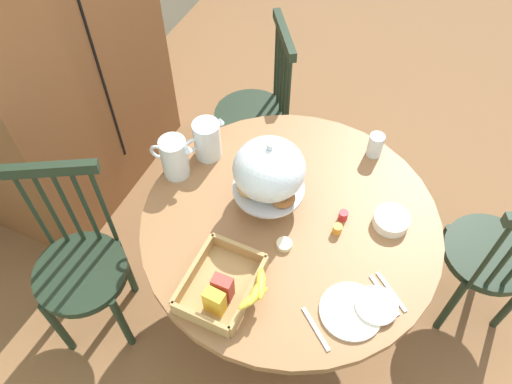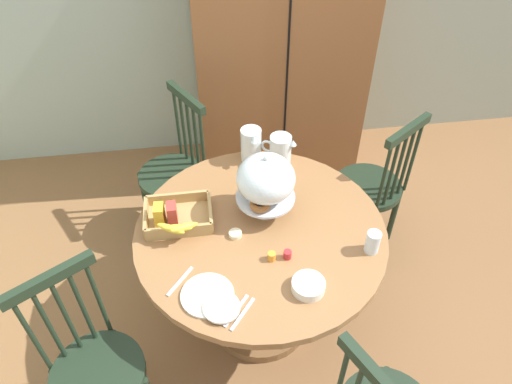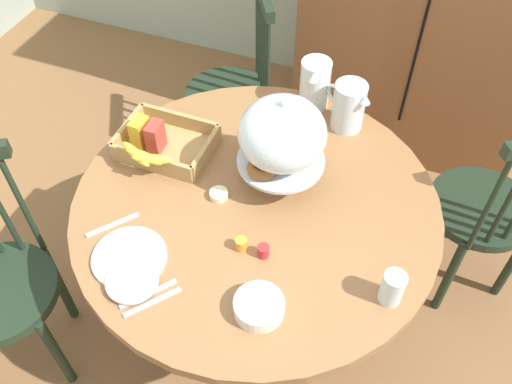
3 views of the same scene
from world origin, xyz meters
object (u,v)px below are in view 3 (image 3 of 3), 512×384
orange_juice_pitcher (348,108)px  drinking_glass (392,288)px  china_plate_large (129,257)px  cereal_bowl (259,307)px  china_plate_small (132,281)px  butter_dish (219,195)px  milk_pitcher (315,86)px  cereal_basket (160,144)px  windsor_chair_near_window (484,212)px  dining_table (256,242)px  pastry_stand_with_dome (282,137)px  windsor_chair_by_cabinet (233,95)px

orange_juice_pitcher → drinking_glass: orange_juice_pitcher is taller
china_plate_large → cereal_bowl: cereal_bowl is taller
china_plate_small → butter_dish: bearing=75.9°
milk_pitcher → cereal_basket: size_ratio=0.61×
windsor_chair_near_window → milk_pitcher: size_ratio=5.05×
orange_juice_pitcher → milk_pitcher: milk_pitcher is taller
dining_table → drinking_glass: drinking_glass is taller
cereal_basket → china_plate_large: size_ratio=1.44×
pastry_stand_with_dome → drinking_glass: pastry_stand_with_dome is taller
cereal_basket → windsor_chair_by_cabinet: bearing=92.5°
drinking_glass → butter_dish: drinking_glass is taller
butter_dish → milk_pitcher: bearing=75.1°
windsor_chair_near_window → orange_juice_pitcher: size_ratio=5.40×
dining_table → windsor_chair_by_cabinet: bearing=117.9°
windsor_chair_near_window → windsor_chair_by_cabinet: same height
windsor_chair_by_cabinet → china_plate_small: windsor_chair_by_cabinet is taller
dining_table → windsor_chair_by_cabinet: windsor_chair_by_cabinet is taller
dining_table → china_plate_large: china_plate_large is taller
china_plate_large → windsor_chair_by_cabinet: bearing=97.5°
windsor_chair_by_cabinet → drinking_glass: size_ratio=8.86×
milk_pitcher → china_plate_large: size_ratio=0.88×
cereal_basket → pastry_stand_with_dome: bearing=3.1°
milk_pitcher → dining_table: bearing=-92.8°
milk_pitcher → cereal_bowl: 0.89m
windsor_chair_near_window → china_plate_small: 1.35m
cereal_bowl → drinking_glass: drinking_glass is taller
orange_juice_pitcher → cereal_basket: bearing=-146.9°
butter_dish → orange_juice_pitcher: bearing=58.5°
windsor_chair_near_window → cereal_bowl: windsor_chair_near_window is taller
windsor_chair_by_cabinet → pastry_stand_with_dome: size_ratio=2.83×
dining_table → china_plate_small: 0.52m
china_plate_large → drinking_glass: size_ratio=2.00×
windsor_chair_near_window → cereal_bowl: size_ratio=6.96×
orange_juice_pitcher → milk_pitcher: 0.16m
pastry_stand_with_dome → butter_dish: pastry_stand_with_dome is taller
windsor_chair_near_window → cereal_basket: windsor_chair_near_window is taller
dining_table → china_plate_small: china_plate_small is taller
windsor_chair_near_window → windsor_chair_by_cabinet: (-1.16, 0.29, 0.00)m
milk_pitcher → cereal_basket: bearing=-133.4°
china_plate_large → drinking_glass: bearing=10.9°
milk_pitcher → butter_dish: bearing=-104.9°
dining_table → china_plate_large: (-0.27, -0.33, 0.22)m
windsor_chair_near_window → cereal_basket: (-1.13, -0.40, 0.33)m
windsor_chair_by_cabinet → cereal_basket: (0.03, -0.69, 0.33)m
cereal_basket → drinking_glass: cereal_basket is taller
cereal_basket → china_plate_large: bearing=-74.7°
cereal_basket → cereal_bowl: 0.70m
dining_table → cereal_bowl: (0.15, -0.36, 0.24)m
pastry_stand_with_dome → china_plate_small: pastry_stand_with_dome is taller
orange_juice_pitcher → cereal_bowl: size_ratio=1.29×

